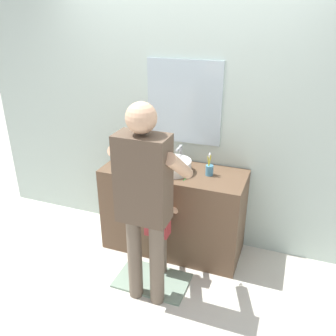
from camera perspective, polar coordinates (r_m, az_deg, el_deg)
The scene contains 9 objects.
ground_plane at distance 3.56m, azimuth -0.88°, elevation -14.99°, with size 14.00×14.00×0.00m, color silver.
back_wall at distance 3.46m, azimuth 2.78°, elevation 9.15°, with size 4.40×0.10×2.70m.
vanity_cabinet at distance 3.54m, azimuth 0.86°, elevation -6.71°, with size 1.34×0.54×0.86m, color brown.
sink_basin at distance 3.30m, azimuth 0.80°, elevation 0.36°, with size 0.34×0.34×0.11m.
faucet at distance 3.47m, azimuth 1.96°, elevation 2.03°, with size 0.18×0.14×0.18m.
toothbrush_cup at distance 3.25m, azimuth 6.57°, elevation -0.25°, with size 0.07×0.07×0.21m.
bath_mat at distance 3.38m, azimuth -2.51°, elevation -17.36°, with size 0.64×0.40×0.02m, color gray.
child_toddler at distance 3.16m, azimuth -1.62°, elevation -8.44°, with size 0.28×0.28×0.91m.
adult_parent at distance 2.66m, azimuth -3.75°, elevation -3.65°, with size 0.52×0.55×1.68m.
Camera 1 is at (1.02, -2.56, 2.26)m, focal length 38.47 mm.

